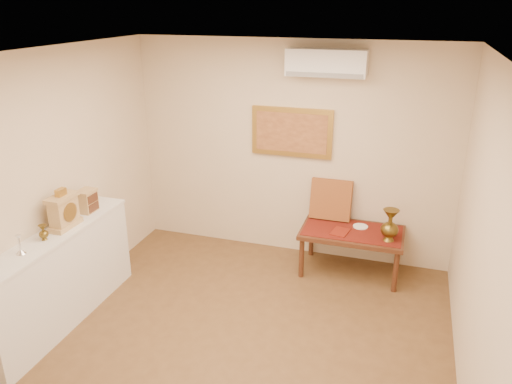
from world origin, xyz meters
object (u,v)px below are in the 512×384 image
at_px(brass_urn_tall, 390,222).
at_px(low_table, 352,236).
at_px(mantel_clock, 64,211).
at_px(display_ledge, 59,279).
at_px(wooden_chest, 87,201).

height_order(brass_urn_tall, low_table, brass_urn_tall).
distance_m(brass_urn_tall, mantel_clock, 3.47).
height_order(display_ledge, mantel_clock, mantel_clock).
bearing_deg(brass_urn_tall, display_ledge, -150.62).
height_order(brass_urn_tall, display_ledge, brass_urn_tall).
relative_size(brass_urn_tall, low_table, 0.38).
height_order(brass_urn_tall, wooden_chest, wooden_chest).
relative_size(mantel_clock, wooden_chest, 1.68).
bearing_deg(wooden_chest, brass_urn_tall, 20.28).
height_order(brass_urn_tall, mantel_clock, mantel_clock).
relative_size(brass_urn_tall, display_ledge, 0.22).
height_order(display_ledge, low_table, display_ledge).
distance_m(mantel_clock, low_table, 3.22).
xyz_separation_m(mantel_clock, wooden_chest, (-0.03, 0.41, -0.05)).
relative_size(display_ledge, mantel_clock, 4.93).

